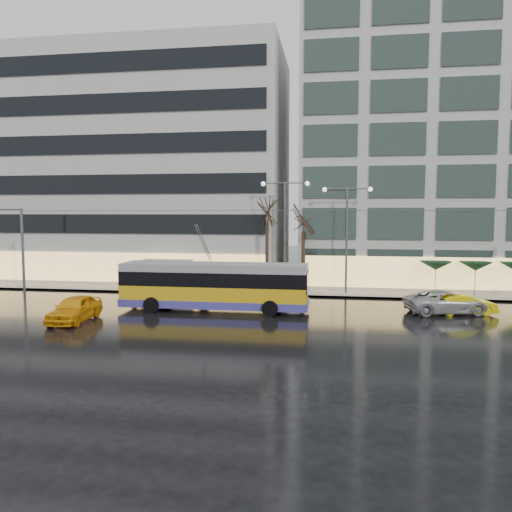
% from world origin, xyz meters
% --- Properties ---
extents(ground, '(140.00, 140.00, 0.00)m').
position_xyz_m(ground, '(0.00, 0.00, 0.00)').
color(ground, black).
rests_on(ground, ground).
extents(sidewalk, '(80.00, 10.00, 0.15)m').
position_xyz_m(sidewalk, '(2.00, 14.00, 0.07)').
color(sidewalk, gray).
rests_on(sidewalk, ground).
extents(kerb, '(80.00, 0.10, 0.15)m').
position_xyz_m(kerb, '(2.00, 9.05, 0.07)').
color(kerb, slate).
rests_on(kerb, ground).
extents(building_left, '(34.00, 14.00, 22.00)m').
position_xyz_m(building_left, '(-16.00, 19.00, 11.15)').
color(building_left, '#B3B0AB').
rests_on(building_left, sidewalk).
extents(building_right, '(32.00, 14.00, 25.00)m').
position_xyz_m(building_right, '(19.00, 19.00, 12.65)').
color(building_right, '#B3B0AB').
rests_on(building_right, sidewalk).
extents(trolleybus, '(12.68, 4.98, 5.87)m').
position_xyz_m(trolleybus, '(-1.99, 2.56, 1.59)').
color(trolleybus, gold).
rests_on(trolleybus, ground).
extents(catenary, '(42.24, 5.12, 7.00)m').
position_xyz_m(catenary, '(1.00, 7.94, 4.25)').
color(catenary, '#595B60').
rests_on(catenary, ground).
extents(bus_shelter, '(4.20, 1.60, 2.51)m').
position_xyz_m(bus_shelter, '(-8.38, 10.69, 1.96)').
color(bus_shelter, '#595B60').
rests_on(bus_shelter, sidewalk).
extents(street_lamp_near, '(3.96, 0.36, 9.03)m').
position_xyz_m(street_lamp_near, '(2.00, 10.80, 5.99)').
color(street_lamp_near, '#595B60').
rests_on(street_lamp_near, sidewalk).
extents(street_lamp_far, '(3.96, 0.36, 8.53)m').
position_xyz_m(street_lamp_far, '(7.00, 10.80, 5.71)').
color(street_lamp_far, '#595B60').
rests_on(street_lamp_far, sidewalk).
extents(tree_a, '(3.20, 3.20, 8.40)m').
position_xyz_m(tree_a, '(0.50, 11.00, 7.09)').
color(tree_a, black).
rests_on(tree_a, sidewalk).
extents(tree_b, '(3.20, 3.20, 7.70)m').
position_xyz_m(tree_b, '(3.50, 11.20, 6.40)').
color(tree_b, black).
rests_on(tree_b, sidewalk).
extents(parasol_a, '(2.50, 2.50, 2.65)m').
position_xyz_m(parasol_a, '(14.00, 11.00, 2.45)').
color(parasol_a, '#595B60').
rests_on(parasol_a, sidewalk).
extents(parasol_b, '(2.50, 2.50, 2.65)m').
position_xyz_m(parasol_b, '(17.00, 11.00, 2.45)').
color(parasol_b, '#595B60').
rests_on(parasol_b, sidewalk).
extents(taxi_a, '(2.06, 4.76, 1.60)m').
position_xyz_m(taxi_a, '(-9.64, -1.99, 0.80)').
color(taxi_a, '#F0A00C').
rests_on(taxi_a, ground).
extents(taxi_b, '(4.25, 2.19, 1.33)m').
position_xyz_m(taxi_b, '(14.46, 3.89, 0.67)').
color(taxi_b, '#FDEA0D').
rests_on(taxi_b, ground).
extents(sedan_silver, '(5.83, 3.64, 1.50)m').
position_xyz_m(sedan_silver, '(13.41, 4.07, 0.75)').
color(sedan_silver, '#A8A8AC').
rests_on(sedan_silver, ground).
extents(pedestrian_a, '(1.01, 1.02, 2.19)m').
position_xyz_m(pedestrian_a, '(-4.72, 9.58, 1.56)').
color(pedestrian_a, black).
rests_on(pedestrian_a, sidewalk).
extents(pedestrian_b, '(1.13, 1.03, 1.88)m').
position_xyz_m(pedestrian_b, '(-4.75, 10.94, 1.09)').
color(pedestrian_b, black).
rests_on(pedestrian_b, sidewalk).
extents(pedestrian_c, '(1.32, 0.97, 2.11)m').
position_xyz_m(pedestrian_c, '(-10.99, 10.48, 1.28)').
color(pedestrian_c, black).
rests_on(pedestrian_c, sidewalk).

